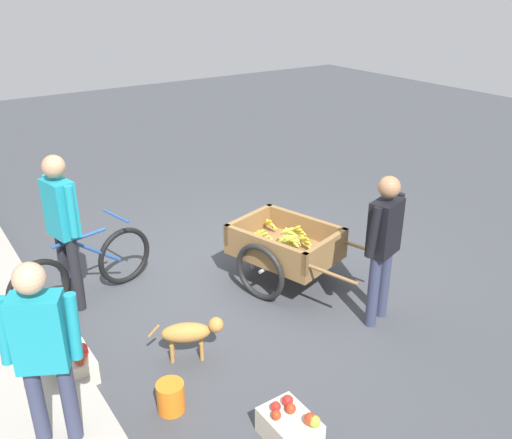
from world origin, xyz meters
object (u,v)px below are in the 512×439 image
Objects in this scene: vendor_person at (384,239)px; plastic_bucket at (171,397)px; dog at (190,332)px; bystander_person at (43,347)px; fruit_cart at (285,248)px; cyclist_person at (62,219)px; apple_crate at (74,364)px; bicycle at (84,270)px; mixed_fruit_crate at (290,427)px.

plastic_bucket is (0.03, 2.26, -0.78)m from vendor_person.
bystander_person is (-0.41, 1.29, 0.65)m from dog.
fruit_cart reaches higher than dog.
fruit_cart is at bearing -70.50° from bystander_person.
fruit_cart is 2.34m from cyclist_person.
cyclist_person is 3.74× the size of apple_crate.
apple_crate is at bearing 72.64° from vendor_person.
plastic_bucket is 1.16m from bystander_person.
dog is (-0.58, 1.50, -0.17)m from fruit_cart.
bicycle is 2.00m from plastic_bucket.
vendor_person is at bearing -107.36° from apple_crate.
bicycle is 2.84m from mixed_fruit_crate.
cyclist_person is at bearing 4.58° from plastic_bucket.
cyclist_person is at bearing 50.56° from vendor_person.
mixed_fruit_crate is (-1.27, -0.14, -0.14)m from dog.
apple_crate is at bearing 156.46° from bicycle.
bicycle is (0.92, 1.95, -0.09)m from fruit_cart.
bicycle is 0.99× the size of cyclist_person.
bicycle reaches higher than mixed_fruit_crate.
dog is 2.41× the size of plastic_bucket.
vendor_person reaches higher than apple_crate.
plastic_bucket is at bearing 137.78° from dog.
fruit_cart is 1.17× the size of vendor_person.
bicycle is 3.72× the size of apple_crate.
cyclist_person is at bearing -17.52° from apple_crate.
cyclist_person reaches higher than bicycle.
bicycle is at bearing 16.93° from dog.
cyclist_person is at bearing 102.25° from bicycle.
plastic_bucket is (-1.98, -0.01, -0.23)m from bicycle.
dog is 1.39× the size of apple_crate.
apple_crate is (-1.12, 0.35, -0.86)m from cyclist_person.
vendor_person is 3.00m from apple_crate.
fruit_cart is 1.09× the size of cyclist_person.
cyclist_person reaches higher than dog.
vendor_person is 2.39m from plastic_bucket.
bystander_person is (0.12, 3.10, 0.01)m from vendor_person.
bicycle is at bearing 48.31° from vendor_person.
cyclist_person reaches higher than apple_crate.
mixed_fruit_crate is (-2.77, -0.60, -0.23)m from bicycle.
cyclist_person reaches higher than bystander_person.
cyclist_person is (0.88, 2.10, 0.55)m from fruit_cart.
dog is at bearing -163.07° from bicycle.
cyclist_person is 2.14m from plastic_bucket.
fruit_cart is 1.24m from vendor_person.
vendor_person is 3.48× the size of mixed_fruit_crate.
apple_crate is at bearing 162.48° from cyclist_person.
vendor_person is at bearing -129.44° from cyclist_person.
bicycle reaches higher than apple_crate.
vendor_person reaches higher than plastic_bucket.
bicycle is 1.28m from apple_crate.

